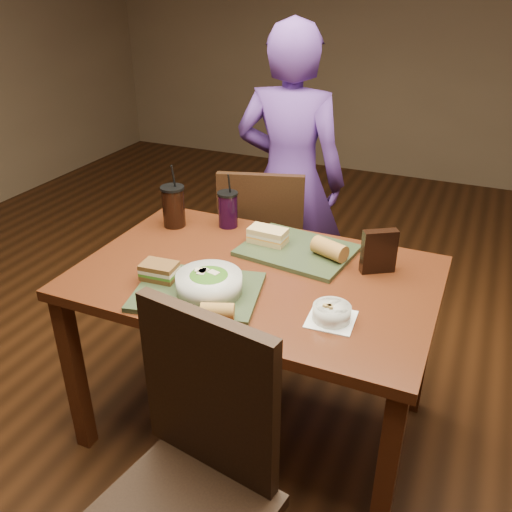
# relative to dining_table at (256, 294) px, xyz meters

# --- Properties ---
(ground) EXTENTS (6.00, 6.00, 0.00)m
(ground) POSITION_rel_dining_table_xyz_m (0.00, 0.00, -0.66)
(ground) COLOR #381C0B
(ground) RESTS_ON ground
(dining_table) EXTENTS (1.30, 0.85, 0.75)m
(dining_table) POSITION_rel_dining_table_xyz_m (0.00, 0.00, 0.00)
(dining_table) COLOR #4E220F
(dining_table) RESTS_ON ground
(chair_near) EXTENTS (0.49, 0.50, 0.99)m
(chair_near) POSITION_rel_dining_table_xyz_m (0.13, -0.73, -0.11)
(chair_near) COLOR black
(chair_near) RESTS_ON ground
(chair_far) EXTENTS (0.50, 0.51, 0.93)m
(chair_far) POSITION_rel_dining_table_xyz_m (-0.22, 0.64, -0.14)
(chair_far) COLOR black
(chair_far) RESTS_ON ground
(diner) EXTENTS (0.59, 0.41, 1.56)m
(diner) POSITION_rel_dining_table_xyz_m (-0.20, 0.89, 0.12)
(diner) COLOR #532E7F
(diner) RESTS_ON ground
(tray_near) EXTENTS (0.48, 0.40, 0.02)m
(tray_near) POSITION_rel_dining_table_xyz_m (-0.12, -0.21, 0.10)
(tray_near) COLOR #2C3820
(tray_near) RESTS_ON dining_table
(tray_far) EXTENTS (0.46, 0.37, 0.02)m
(tray_far) POSITION_rel_dining_table_xyz_m (0.08, 0.22, 0.10)
(tray_far) COLOR #2C3820
(tray_far) RESTS_ON dining_table
(salad_bowl) EXTENTS (0.22, 0.22, 0.07)m
(salad_bowl) POSITION_rel_dining_table_xyz_m (-0.08, -0.21, 0.15)
(salad_bowl) COLOR silver
(salad_bowl) RESTS_ON tray_near
(soup_bowl) EXTENTS (0.16, 0.16, 0.06)m
(soup_bowl) POSITION_rel_dining_table_xyz_m (0.34, -0.18, 0.12)
(soup_bowl) COLOR white
(soup_bowl) RESTS_ON dining_table
(sandwich_near) EXTENTS (0.13, 0.09, 0.06)m
(sandwich_near) POSITION_rel_dining_table_xyz_m (-0.28, -0.20, 0.14)
(sandwich_near) COLOR #593819
(sandwich_near) RESTS_ON tray_near
(sandwich_far) EXTENTS (0.16, 0.09, 0.06)m
(sandwich_far) POSITION_rel_dining_table_xyz_m (-0.04, 0.22, 0.14)
(sandwich_far) COLOR tan
(sandwich_far) RESTS_ON tray_far
(baguette_near) EXTENTS (0.12, 0.09, 0.05)m
(baguette_near) POSITION_rel_dining_table_xyz_m (0.02, -0.34, 0.13)
(baguette_near) COLOR #AD7533
(baguette_near) RESTS_ON tray_near
(baguette_far) EXTENTS (0.15, 0.11, 0.07)m
(baguette_far) POSITION_rel_dining_table_xyz_m (0.22, 0.19, 0.14)
(baguette_far) COLOR #AD7533
(baguette_far) RESTS_ON tray_far
(cup_cola) EXTENTS (0.10, 0.10, 0.28)m
(cup_cola) POSITION_rel_dining_table_xyz_m (-0.49, 0.24, 0.18)
(cup_cola) COLOR black
(cup_cola) RESTS_ON dining_table
(cup_berry) EXTENTS (0.09, 0.09, 0.24)m
(cup_berry) POSITION_rel_dining_table_xyz_m (-0.28, 0.33, 0.17)
(cup_berry) COLOR black
(cup_berry) RESTS_ON dining_table
(chip_bag) EXTENTS (0.13, 0.10, 0.17)m
(chip_bag) POSITION_rel_dining_table_xyz_m (0.40, 0.19, 0.17)
(chip_bag) COLOR black
(chip_bag) RESTS_ON dining_table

